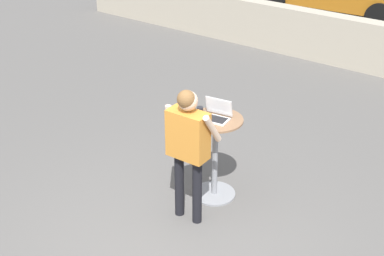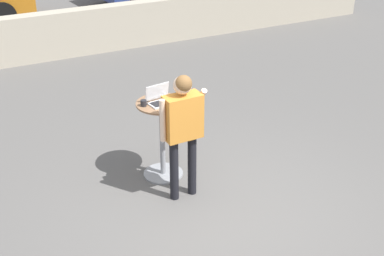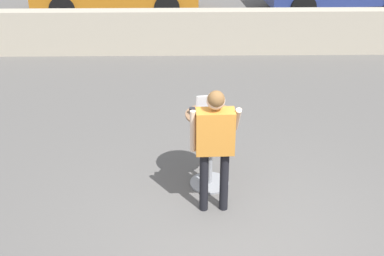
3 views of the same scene
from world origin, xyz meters
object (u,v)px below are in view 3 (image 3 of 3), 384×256
Objects in this scene: laptop at (210,110)px; coffee_mug at (192,111)px; cafe_table at (210,145)px; standing_person at (215,136)px.

coffee_mug is at bearing -179.59° from laptop.
coffee_mug is at bearing 178.34° from cafe_table.
coffee_mug reaches higher than cafe_table.
cafe_table is at bearing -51.69° from laptop.
laptop reaches higher than cafe_table.
laptop is 0.59m from standing_person.
standing_person is at bearing -87.45° from cafe_table.
coffee_mug is 0.06× the size of standing_person.
coffee_mug is at bearing 114.29° from standing_person.
cafe_table is at bearing -1.66° from coffee_mug.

